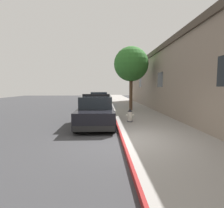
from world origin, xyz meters
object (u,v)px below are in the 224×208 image
parked_car_silver_ahead (99,100)px  fire_hydrant (130,115)px  street_tree (131,64)px  police_cruiser (96,111)px

parked_car_silver_ahead → fire_hydrant: (1.95, -9.49, -0.24)m
fire_hydrant → street_tree: bearing=81.3°
police_cruiser → street_tree: size_ratio=0.92×
police_cruiser → parked_car_silver_ahead: (-0.11, 9.43, -0.00)m
police_cruiser → fire_hydrant: bearing=-1.7°
parked_car_silver_ahead → fire_hydrant: size_ratio=6.37×
street_tree → parked_car_silver_ahead: bearing=123.8°
police_cruiser → parked_car_silver_ahead: size_ratio=1.00×
police_cruiser → street_tree: 6.73m
parked_car_silver_ahead → fire_hydrant: bearing=-78.4°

